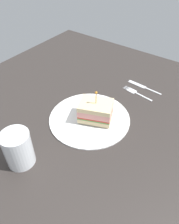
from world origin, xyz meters
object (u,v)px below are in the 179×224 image
fork (134,92)px  knife (142,86)px  drink_glass (19,150)px  plate (90,118)px  sandwich_half_center (96,111)px

fork → knife: bearing=80.6°
drink_glass → knife: size_ratio=0.73×
fork → knife: 4.87cm
plate → knife: plate is taller
sandwich_half_center → knife: sandwich_half_center is taller
sandwich_half_center → drink_glass: 24.62cm
sandwich_half_center → fork: bearing=81.0°
drink_glass → knife: 49.69cm
sandwich_half_center → plate: bearing=-155.7°
plate → fork: size_ratio=2.09×
sandwich_half_center → fork: sandwich_half_center is taller
sandwich_half_center → drink_glass: size_ratio=1.19×
plate → fork: (4.89, 20.65, -0.26)cm
plate → drink_glass: drink_glass is taller
drink_glass → fork: size_ratio=0.82×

